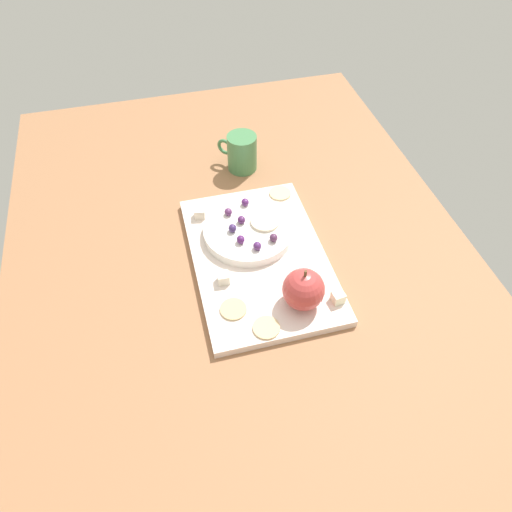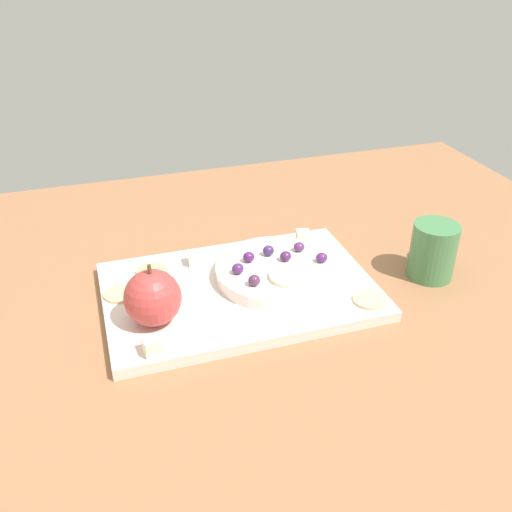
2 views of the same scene
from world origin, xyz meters
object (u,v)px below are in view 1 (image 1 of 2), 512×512
object	(u,v)px
cracker_0	(233,309)
cracker_1	(280,193)
cheese_cube_1	(200,213)
cheese_cube_2	(338,297)
apple_slice_0	(265,221)
serving_dish	(248,231)
grape_2	(239,240)
grape_1	(241,220)
cracker_2	(267,328)
grape_3	(274,238)
grape_6	(257,246)
cup	(242,152)
apple_whole	(303,289)
grape_4	(232,228)
grape_5	(228,212)
platter	(259,258)
grape_0	(245,202)
cheese_cube_0	(223,278)

from	to	relation	value
cracker_0	cracker_1	size ratio (longest dim) A/B	1.00
cheese_cube_1	cheese_cube_2	xyz separation A→B (cm)	(-27.37, -19.87, 0.00)
cracker_1	apple_slice_0	xyz separation A→B (cm)	(-9.58, 6.02, 2.04)
serving_dish	grape_2	size ratio (longest dim) A/B	10.45
grape_1	apple_slice_0	xyz separation A→B (cm)	(-1.10, -4.55, -0.46)
cracker_2	apple_slice_0	world-z (taller)	apple_slice_0
cheese_cube_1	cheese_cube_2	distance (cm)	33.82
cheese_cube_2	grape_3	distance (cm)	17.06
grape_6	cup	world-z (taller)	cup
apple_whole	cup	xyz separation A→B (cm)	(41.88, 1.07, -1.02)
cheese_cube_2	grape_2	world-z (taller)	grape_2
grape_4	grape_2	bearing A→B (deg)	-171.33
grape_2	apple_slice_0	world-z (taller)	grape_2
grape_5	cup	xyz separation A→B (cm)	(18.65, -7.15, 0.03)
cracker_2	grape_2	size ratio (longest dim) A/B	2.73
cheese_cube_2	grape_3	xyz separation A→B (cm)	(15.21, 7.54, 1.70)
platter	cracker_2	size ratio (longest dim) A/B	8.14
cheese_cube_2	grape_6	distance (cm)	17.88
cracker_0	grape_6	size ratio (longest dim) A/B	2.73
apple_whole	grape_3	size ratio (longest dim) A/B	4.33
cheese_cube_2	grape_4	xyz separation A→B (cm)	(19.66, 14.60, 1.71)
grape_3	cup	xyz separation A→B (cm)	(27.92, -0.28, -0.05)
apple_whole	grape_4	size ratio (longest dim) A/B	4.33
grape_4	platter	bearing A→B (deg)	-145.80
grape_3	grape_1	bearing A→B (deg)	37.23
cracker_1	cup	world-z (taller)	cup
cracker_1	cup	distance (cm)	14.40
grape_5	apple_whole	bearing A→B (deg)	-160.52
serving_dish	cracker_0	distance (cm)	18.59
serving_dish	grape_1	xyz separation A→B (cm)	(1.67, 0.98, 1.73)
platter	cracker_1	size ratio (longest dim) A/B	8.14
serving_dish	cup	bearing A→B (deg)	-10.08
grape_4	grape_1	bearing A→B (deg)	-49.61
cracker_2	grape_0	size ratio (longest dim) A/B	2.73
grape_4	grape_6	world-z (taller)	same
grape_5	apple_slice_0	size ratio (longest dim) A/B	0.29
grape_5	cheese_cube_0	bearing A→B (deg)	164.38
cheese_cube_0	apple_slice_0	world-z (taller)	apple_slice_0
grape_5	apple_slice_0	distance (cm)	7.73
apple_whole	cracker_1	bearing A→B (deg)	-8.68
grape_1	cheese_cube_0	bearing A→B (deg)	152.88
platter	apple_whole	size ratio (longest dim) A/B	5.13
cheese_cube_0	grape_6	world-z (taller)	grape_6
cracker_0	grape_2	xyz separation A→B (cm)	(13.66, -4.24, 2.53)
cheese_cube_1	grape_5	bearing A→B (deg)	-117.87
grape_5	cheese_cube_1	bearing A→B (deg)	62.13
apple_whole	cracker_1	world-z (taller)	apple_whole
cracker_2	grape_2	bearing A→B (deg)	1.33
grape_6	serving_dish	bearing A→B (deg)	2.73
grape_0	grape_6	world-z (taller)	grape_6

